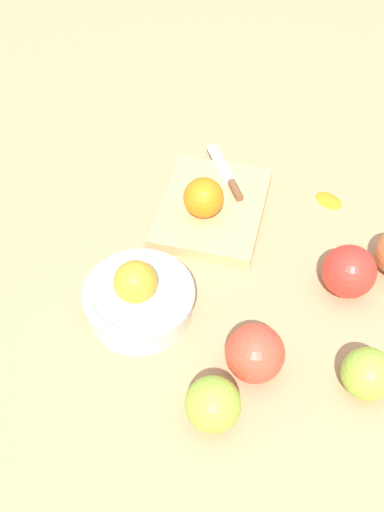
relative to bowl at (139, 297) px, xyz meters
name	(u,v)px	position (x,y,z in m)	size (l,w,h in m)	color
ground_plane	(250,273)	(0.13, -0.13, -0.04)	(2.40, 2.40, 0.00)	tan
bowl	(139,297)	(0.00, 0.00, 0.00)	(0.16, 0.16, 0.10)	beige
cutting_board	(212,208)	(0.23, -0.03, -0.02)	(0.22, 0.17, 0.02)	tan
orange_on_board	(204,198)	(0.21, -0.03, 0.02)	(0.07, 0.07, 0.07)	orange
knife	(229,179)	(0.30, -0.04, -0.01)	(0.13, 0.11, 0.01)	silver
apple_front_left	(255,353)	(-0.04, -0.19, 0.00)	(0.08, 0.08, 0.08)	#D6422D
apple_front_center	(349,271)	(0.15, -0.28, 0.00)	(0.08, 0.08, 0.08)	red
apple_mid_left	(213,404)	(-0.12, -0.16, 0.00)	(0.07, 0.07, 0.07)	#8EB738
apple_front_left_2	(368,374)	(-0.01, -0.33, 0.00)	(0.07, 0.07, 0.07)	#8EB738
citrus_peel	(329,199)	(0.33, -0.22, -0.03)	(0.05, 0.04, 0.01)	orange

